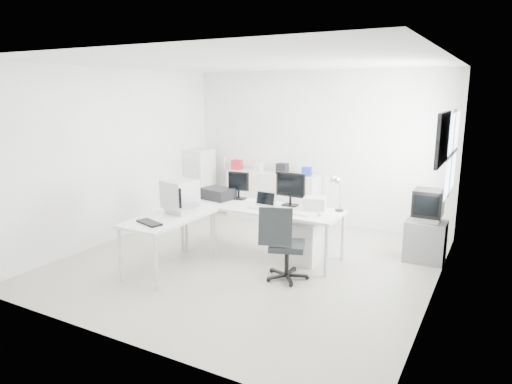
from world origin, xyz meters
The scene contains 30 objects.
floor centered at (0.00, 0.00, 0.00)m, with size 5.00×5.00×0.01m, color beige.
ceiling centered at (0.00, 0.00, 2.80)m, with size 5.00×5.00×0.01m, color white.
back_wall centered at (0.00, 2.50, 1.40)m, with size 5.00×0.02×2.80m, color white.
left_wall centered at (-2.50, 0.00, 1.40)m, with size 0.02×5.00×2.80m, color white.
right_wall centered at (2.50, 0.00, 1.40)m, with size 0.02×5.00×2.80m, color white.
window centered at (2.48, 1.20, 1.60)m, with size 0.02×1.20×1.10m, color white, non-canonical shape.
wall_picture centered at (2.47, 0.10, 1.90)m, with size 0.04×0.90×0.60m, color black, non-canonical shape.
main_desk centered at (0.01, 0.36, 0.38)m, with size 2.40×0.80×0.75m, color silver, non-canonical shape.
side_desk centered at (-0.84, -0.74, 0.38)m, with size 0.70×1.40×0.75m, color silver, non-canonical shape.
drawer_pedestal centered at (0.71, 0.41, 0.30)m, with size 0.40×0.50×0.60m, color silver.
inkjet_printer centered at (-0.84, 0.46, 0.84)m, with size 0.49×0.38×0.17m, color black.
lcd_monitor_small centered at (-0.54, 0.61, 0.97)m, with size 0.35×0.20×0.44m, color black, non-canonical shape.
lcd_monitor_large centered at (0.36, 0.61, 1.00)m, with size 0.47×0.19×0.49m, color black, non-canonical shape.
laptop centered at (0.06, 0.26, 0.87)m, with size 0.35×0.36×0.23m, color #B7B7BA, non-canonical shape.
white_keyboard centered at (0.66, 0.21, 0.76)m, with size 0.38×0.12×0.02m, color silver.
white_mouse centered at (0.96, 0.26, 0.78)m, with size 0.07×0.07×0.07m, color silver.
laser_printer centered at (0.76, 0.58, 0.84)m, with size 0.31×0.27×0.18m, color silver.
desk_lamp centered at (1.11, 0.66, 1.01)m, with size 0.17×0.17×0.51m, color silver, non-canonical shape.
crt_monitor centered at (-0.84, -0.49, 0.99)m, with size 0.42×0.42×0.49m, color #B7B7BA, non-canonical shape.
black_keyboard centered at (-0.84, -1.14, 0.76)m, with size 0.40×0.16×0.03m, color black.
office_chair centered at (0.73, -0.30, 0.50)m, with size 0.58×0.58×1.01m, color #25292A, non-canonical shape.
tv_cabinet centered at (2.22, 1.26, 0.30)m, with size 0.55×0.45×0.60m, color slate.
crt_tv centered at (2.22, 1.26, 0.83)m, with size 0.50×0.48×0.45m, color black, non-canonical shape.
sideboard centered at (-0.75, 2.24, 0.45)m, with size 1.81×0.45×0.91m, color silver.
clutter_box_a centered at (-1.55, 2.24, 1.00)m, with size 0.19×0.17×0.19m, color red.
clutter_box_b centered at (-1.05, 2.24, 0.98)m, with size 0.16×0.13×0.16m, color silver.
clutter_box_c centered at (-0.55, 2.24, 1.00)m, with size 0.19×0.18×0.19m, color black.
clutter_box_d centered at (-0.05, 2.24, 0.99)m, with size 0.16×0.14×0.16m, color #1731A5.
clutter_bottle centered at (-1.85, 2.28, 1.02)m, with size 0.07×0.07×0.22m, color silver.
filing_cabinet centered at (-2.28, 1.97, 0.64)m, with size 0.45×0.54×1.29m, color silver.
Camera 1 is at (3.10, -5.45, 2.42)m, focal length 32.00 mm.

